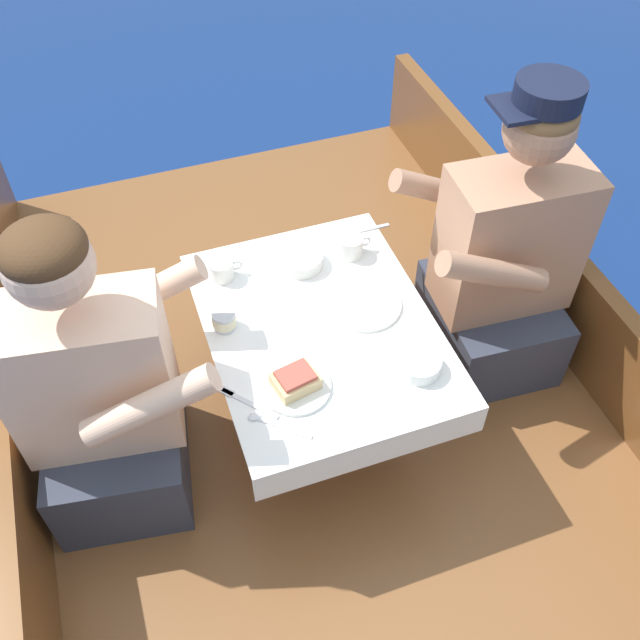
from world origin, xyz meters
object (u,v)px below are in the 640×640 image
at_px(person_port, 102,398).
at_px(sandwich, 295,380).
at_px(person_starboard, 502,265).
at_px(tin_can, 224,320).
at_px(coffee_cup_starboard, 351,245).
at_px(coffee_cup_port, 222,269).

xyz_separation_m(person_port, sandwich, (0.48, -0.16, 0.06)).
xyz_separation_m(person_starboard, sandwich, (-0.74, -0.24, 0.05)).
bearing_deg(tin_can, coffee_cup_starboard, 20.48).
relative_size(person_port, coffee_cup_starboard, 9.08).
xyz_separation_m(person_port, tin_can, (0.36, 0.11, 0.06)).
bearing_deg(coffee_cup_port, sandwich, -80.47).
relative_size(coffee_cup_starboard, tin_can, 1.57).
relative_size(sandwich, coffee_cup_starboard, 1.18).
height_order(coffee_cup_starboard, tin_can, coffee_cup_starboard).
bearing_deg(person_port, coffee_cup_port, 45.43).
relative_size(person_starboard, coffee_cup_port, 9.94).
distance_m(person_starboard, sandwich, 0.78).
xyz_separation_m(person_port, person_starboard, (1.22, 0.08, 0.01)).
bearing_deg(coffee_cup_port, person_starboard, -14.79).
xyz_separation_m(sandwich, tin_can, (-0.12, 0.26, -0.00)).
bearing_deg(sandwich, person_port, 161.68).
bearing_deg(person_starboard, sandwich, 21.98).
xyz_separation_m(coffee_cup_port, coffee_cup_starboard, (0.39, -0.03, 0.00)).
distance_m(person_port, tin_can, 0.38).
bearing_deg(sandwich, tin_can, 114.35).
xyz_separation_m(person_starboard, tin_can, (-0.86, 0.02, 0.04)).
height_order(coffee_cup_port, tin_can, coffee_cup_port).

